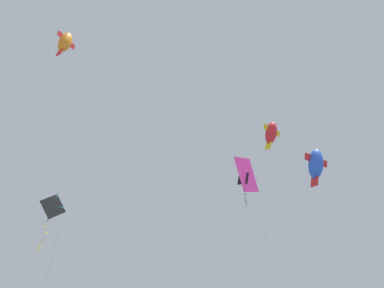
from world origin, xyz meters
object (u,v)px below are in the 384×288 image
Objects in this scene: kite_diamond_far_centre at (53,208)px; kite_fish_mid_left at (271,133)px; kite_fish_highest at (316,164)px; kite_fish_near_right at (65,42)px; kite_delta_near_left at (246,176)px.

kite_diamond_far_centre is 15.02m from kite_fish_mid_left.
kite_fish_mid_left is (4.47, 1.43, 6.81)m from kite_fish_highest.
kite_fish_near_right is 16.01m from kite_delta_near_left.
kite_fish_mid_left is (2.31, -13.31, 6.55)m from kite_diamond_far_centre.
kite_diamond_far_centre is at bearing 140.57° from kite_delta_near_left.
kite_diamond_far_centre is 3.52× the size of kite_fish_mid_left.
kite_fish_near_right reaches higher than kite_delta_near_left.
kite_fish_near_right is at bearing -135.77° from kite_diamond_far_centre.
kite_fish_near_right is 0.84× the size of kite_diamond_far_centre.
kite_fish_mid_left is at bearing -46.74° from kite_diamond_far_centre.
kite_fish_near_right is at bearing 160.56° from kite_delta_near_left.
kite_fish_mid_left is (-4.18, -1.96, 0.18)m from kite_delta_near_left.
kite_fish_highest is 0.28× the size of kite_diamond_far_centre.
kite_fish_highest is at bearing -115.34° from kite_fish_mid_left.
kite_fish_highest is 14.90m from kite_diamond_far_centre.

